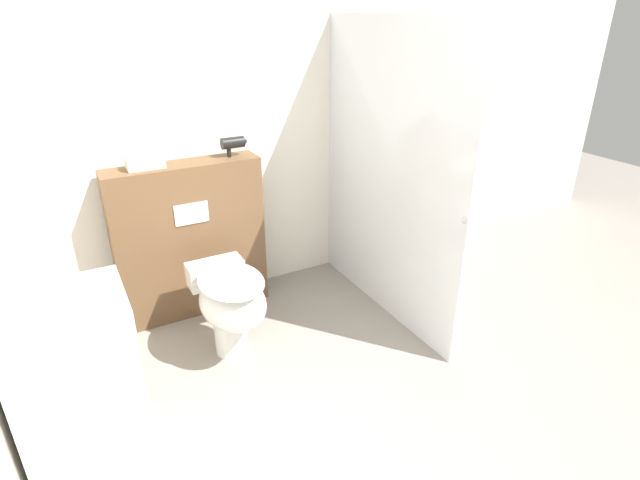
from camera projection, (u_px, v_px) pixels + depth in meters
name	position (u px, v px, depth m)	size (l,w,h in m)	color
wall_back	(220.00, 127.00, 3.41)	(8.00, 0.06, 2.50)	silver
partition_panel	(191.00, 240.00, 3.42)	(1.00, 0.24, 1.08)	brown
shower_glass	(387.00, 177.00, 3.26)	(0.04, 1.51, 1.96)	silver
toilet	(230.00, 302.00, 3.00)	(0.38, 0.65, 0.57)	white
sink_vanity	(80.00, 388.00, 2.22)	(0.51, 0.45, 1.04)	beige
hair_drier	(234.00, 143.00, 3.31)	(0.18, 0.08, 0.13)	black
folded_towel	(145.00, 161.00, 3.08)	(0.23, 0.14, 0.09)	beige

